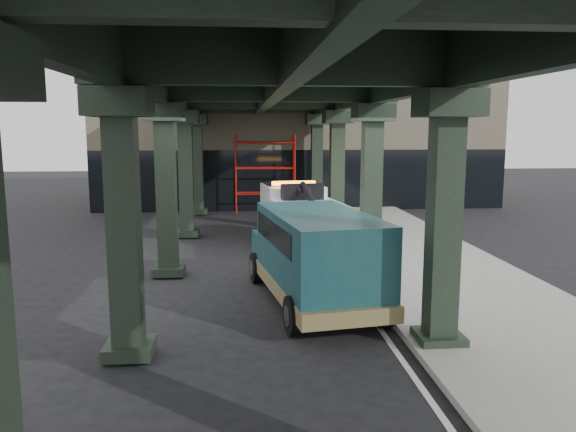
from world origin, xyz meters
name	(u,v)px	position (x,y,z in m)	size (l,w,h in m)	color
ground	(290,292)	(0.00, 0.00, 0.00)	(90.00, 90.00, 0.00)	black
sidewalk	(430,268)	(4.50, 2.00, 0.07)	(5.00, 40.00, 0.15)	gray
lane_stripe	(340,272)	(1.70, 2.00, 0.01)	(0.12, 38.00, 0.01)	silver
viaduct	(270,87)	(-0.40, 2.00, 5.46)	(7.40, 32.00, 6.40)	black
building	(294,134)	(2.00, 20.00, 4.00)	(22.00, 10.00, 8.00)	#C6B793
scaffolding	(265,172)	(0.00, 14.64, 2.11)	(3.08, 0.88, 4.00)	red
tow_truck	(304,218)	(0.91, 4.78, 1.21)	(3.02, 7.77, 2.49)	black
towed_van	(315,255)	(0.51, -1.11, 1.25)	(3.05, 6.02, 2.33)	#133E44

